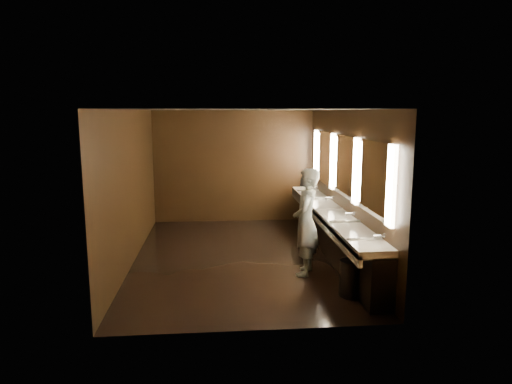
% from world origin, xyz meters
% --- Properties ---
extents(floor, '(6.00, 6.00, 0.00)m').
position_xyz_m(floor, '(0.00, 0.00, 0.00)').
color(floor, black).
rests_on(floor, ground).
extents(ceiling, '(4.00, 6.00, 0.02)m').
position_xyz_m(ceiling, '(0.00, 0.00, 2.80)').
color(ceiling, '#2D2D2B').
rests_on(ceiling, wall_back).
extents(wall_back, '(4.00, 0.02, 2.80)m').
position_xyz_m(wall_back, '(0.00, 3.00, 1.40)').
color(wall_back, black).
rests_on(wall_back, floor).
extents(wall_front, '(4.00, 0.02, 2.80)m').
position_xyz_m(wall_front, '(0.00, -3.00, 1.40)').
color(wall_front, black).
rests_on(wall_front, floor).
extents(wall_left, '(0.02, 6.00, 2.80)m').
position_xyz_m(wall_left, '(-2.00, 0.00, 1.40)').
color(wall_left, black).
rests_on(wall_left, floor).
extents(wall_right, '(0.02, 6.00, 2.80)m').
position_xyz_m(wall_right, '(2.00, 0.00, 1.40)').
color(wall_right, black).
rests_on(wall_right, floor).
extents(sink_counter, '(0.55, 5.40, 1.01)m').
position_xyz_m(sink_counter, '(1.79, 0.00, 0.50)').
color(sink_counter, black).
rests_on(sink_counter, floor).
extents(mirror_band, '(0.06, 5.03, 1.15)m').
position_xyz_m(mirror_band, '(1.98, -0.00, 1.75)').
color(mirror_band, '#FAE4BD').
rests_on(mirror_band, wall_right).
extents(person, '(0.63, 0.77, 1.83)m').
position_xyz_m(person, '(1.07, -0.99, 0.92)').
color(person, '#89AECC').
rests_on(person, floor).
extents(trash_bin, '(0.46, 0.46, 0.56)m').
position_xyz_m(trash_bin, '(1.58, -2.01, 0.28)').
color(trash_bin, black).
rests_on(trash_bin, floor).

